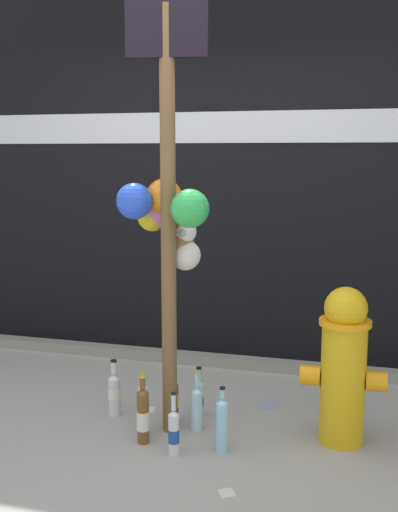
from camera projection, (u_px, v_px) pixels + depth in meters
The scene contains 16 objects.
ground_plane at pixel (145, 449), 3.43m from camera, with size 14.00×14.00×0.00m, color #9E9B93.
building_wall at pixel (220, 115), 4.83m from camera, with size 10.00×0.21×3.88m.
curb_strip at pixel (208, 360), 4.79m from camera, with size 8.00×0.12×0.08m, color gray.
memorial_post at pixel (167, 194), 3.48m from camera, with size 0.55×0.48×2.51m.
fire_hydrant at pixel (344, 365), 3.45m from camera, with size 0.48×0.29×0.91m.
bottle_0 at pixel (143, 416), 3.48m from camera, with size 0.07×0.07×0.40m.
bottle_1 at pixel (197, 407), 3.65m from camera, with size 0.07×0.07×0.37m.
bottle_2 at pixel (143, 408), 3.58m from camera, with size 0.06×0.06×0.38m.
bottle_3 at pixel (114, 393), 3.85m from camera, with size 0.08×0.08×0.36m.
bottle_4 at pixel (174, 432), 3.35m from camera, with size 0.06×0.06×0.36m.
bottle_5 at pixel (222, 424), 3.38m from camera, with size 0.07×0.07×0.38m.
bottle_6 at pixel (199, 396), 3.86m from camera, with size 0.06×0.06×0.32m.
bottle_7 at pixel (173, 400), 3.76m from camera, with size 0.06×0.06×0.34m.
litter_0 at pixel (149, 409), 3.95m from camera, with size 0.08×0.10×0.01m, color silver.
litter_1 at pixel (270, 405), 4.02m from camera, with size 0.15×0.11×0.01m, color #8C99B2.
litter_2 at pixel (227, 493), 2.98m from camera, with size 0.07×0.08×0.01m, color silver.
Camera 1 is at (1.12, -3.01, 1.65)m, focal length 42.84 mm.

